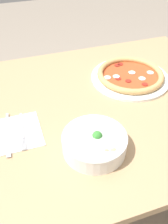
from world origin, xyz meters
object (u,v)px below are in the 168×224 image
at_px(knife, 8,132).
at_px(bowl, 95,142).
at_px(pizza, 130,76).
at_px(fork, 22,130).

bearing_deg(knife, bowl, 61.40).
height_order(pizza, bowl, bowl).
relative_size(pizza, bowl, 1.69).
relative_size(fork, knife, 0.87).
distance_m(bowl, knife, 0.31).
bearing_deg(bowl, knife, -32.92).
bearing_deg(knife, pizza, 111.74).
bearing_deg(bowl, pizza, -131.17).
bearing_deg(pizza, bowl, 48.83).
distance_m(fork, knife, 0.05).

